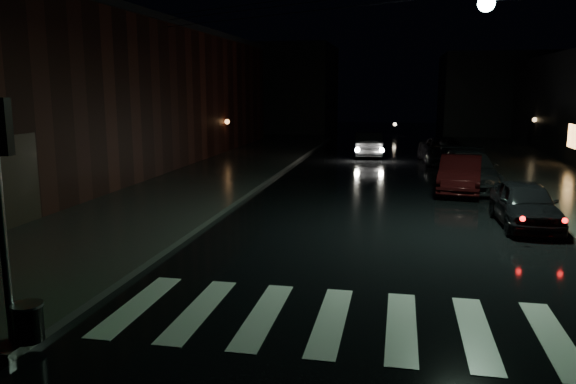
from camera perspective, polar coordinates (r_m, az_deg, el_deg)
The scene contains 13 objects.
ground at distance 10.09m, azimuth -10.00°, elevation -12.78°, with size 120.00×120.00×0.00m, color black.
sidewalk_left at distance 24.45m, azimuth -9.10°, elevation 1.19°, with size 6.00×44.00×0.15m, color #282826.
sidewalk_right at distance 23.86m, azimuth 27.03°, elevation -0.06°, with size 4.00×44.00×0.15m, color #282826.
building_left at distance 29.07m, azimuth -21.10°, elevation 8.86°, with size 10.00×36.00×7.00m, color black.
building_far_left at distance 55.28m, azimuth -2.84°, elevation 10.48°, with size 14.00×10.00×8.00m, color black.
building_far_right at distance 54.64m, azimuth 22.73°, elevation 9.17°, with size 14.00×10.00×7.00m, color black.
crosswalk at distance 9.94m, azimuth 7.91°, elevation -13.04°, with size 9.00×3.00×0.01m, color beige.
signal_pole_corner at distance 9.40m, azimuth -25.95°, elevation -5.48°, with size 0.68×0.61×4.20m.
parked_car_a at distance 17.67m, azimuth 22.95°, elevation -1.13°, with size 1.56×3.87×1.32m, color black.
parked_car_b at distance 22.69m, azimuth 17.10°, elevation 1.77°, with size 1.50×4.31×1.42m, color black.
parked_car_c at distance 23.73m, azimuth 17.83°, elevation 2.20°, with size 2.12×5.22×1.51m, color black.
parked_car_d at distance 31.14m, azimuth 15.58°, elevation 4.05°, with size 2.30×5.00×1.39m, color black.
oncoming_car at distance 33.65m, azimuth 8.13°, elevation 4.83°, with size 1.53×4.38×1.44m, color black.
Camera 1 is at (3.46, -8.61, 3.95)m, focal length 35.00 mm.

